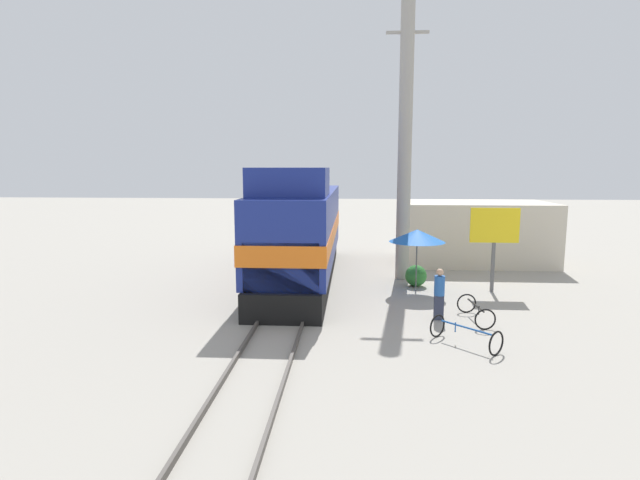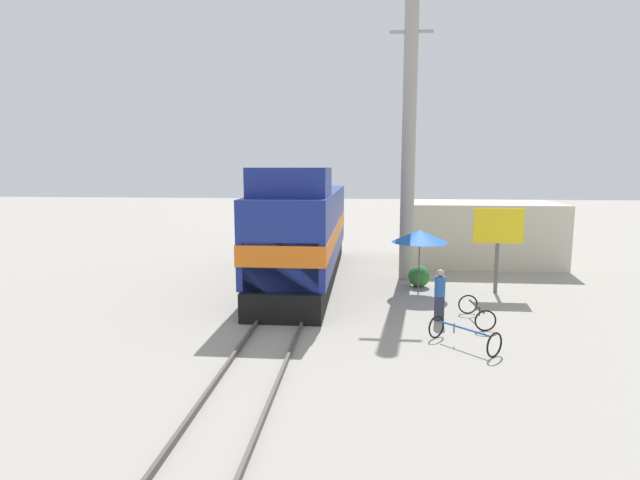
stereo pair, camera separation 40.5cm
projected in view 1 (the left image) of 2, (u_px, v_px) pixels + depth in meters
The scene contains 12 objects.
ground_plane at pixel (295, 294), 19.67m from camera, with size 120.00×120.00×0.00m, color gray.
rail_near at pixel (277, 292), 19.70m from camera, with size 0.08×32.65×0.15m, color #4C4742.
rail_far at pixel (313, 292), 19.61m from camera, with size 0.08×32.65×0.15m, color #4C4742.
locomotive at pixel (301, 233), 21.63m from camera, with size 2.92×13.37×4.94m.
utility_pole at pixel (405, 142), 21.54m from camera, with size 1.80×0.60×12.00m.
vendor_umbrella at pixel (417, 236), 19.73m from camera, with size 2.21×2.21×2.52m.
billboard_sign at pixel (495, 230), 19.68m from camera, with size 1.91×0.12×3.38m.
shrub_cluster at pixel (416, 276), 20.89m from camera, with size 0.90×0.90×0.90m, color #2D722D.
person_bystander at pixel (439, 292), 16.25m from camera, with size 0.34×0.34×1.70m.
bicycle at pixel (475, 311), 16.18m from camera, with size 0.83×1.92×0.67m.
bicycle_spare at pixel (465, 334), 13.91m from camera, with size 1.84×1.89×0.68m.
building_block_distant at pixel (475, 232), 26.04m from camera, with size 7.39×4.44×3.17m, color beige.
Camera 1 is at (2.27, -19.04, 4.96)m, focal length 28.00 mm.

